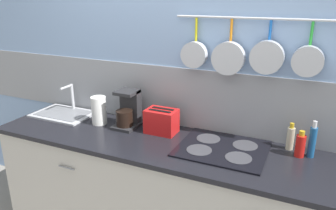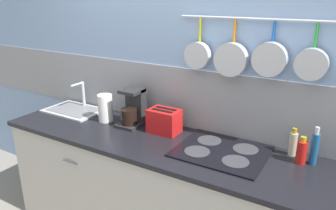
% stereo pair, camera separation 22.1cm
% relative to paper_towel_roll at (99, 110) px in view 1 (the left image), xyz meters
% --- Properties ---
extents(wall_back, '(7.20, 0.16, 2.60)m').
position_rel_paper_towel_roll_xyz_m(wall_back, '(0.67, 0.26, 0.27)').
color(wall_back, '#84A3CC').
rests_on(wall_back, ground_plane).
extents(cabinet_base, '(2.69, 0.63, 0.85)m').
position_rel_paper_towel_roll_xyz_m(cabinet_base, '(0.67, -0.10, -0.57)').
color(cabinet_base, '#B7B2A8').
rests_on(cabinet_base, ground_plane).
extents(countertop, '(2.73, 0.66, 0.03)m').
position_rel_paper_towel_roll_xyz_m(countertop, '(0.67, -0.10, -0.13)').
color(countertop, black).
rests_on(countertop, cabinet_base).
extents(sink_basin, '(0.50, 0.35, 0.24)m').
position_rel_paper_towel_roll_xyz_m(sink_basin, '(-0.40, 0.04, -0.09)').
color(sink_basin, '#B7BABF').
rests_on(sink_basin, countertop).
extents(paper_towel_roll, '(0.12, 0.12, 0.23)m').
position_rel_paper_towel_roll_xyz_m(paper_towel_roll, '(0.00, 0.00, 0.00)').
color(paper_towel_roll, white).
rests_on(paper_towel_roll, countertop).
extents(coffee_maker, '(0.17, 0.22, 0.29)m').
position_rel_paper_towel_roll_xyz_m(coffee_maker, '(0.24, 0.06, 0.01)').
color(coffee_maker, '#262628').
rests_on(coffee_maker, countertop).
extents(toaster, '(0.25, 0.16, 0.18)m').
position_rel_paper_towel_roll_xyz_m(toaster, '(0.53, 0.05, -0.02)').
color(toaster, red).
rests_on(toaster, countertop).
extents(cooktop, '(0.59, 0.49, 0.01)m').
position_rel_paper_towel_roll_xyz_m(cooktop, '(1.03, -0.04, -0.11)').
color(cooktop, black).
rests_on(cooktop, countertop).
extents(bottle_vinegar, '(0.05, 0.05, 0.19)m').
position_rel_paper_towel_roll_xyz_m(bottle_vinegar, '(1.44, 0.16, -0.03)').
color(bottle_vinegar, '#BFB799').
rests_on(bottle_vinegar, countertop).
extents(bottle_dish_soap, '(0.06, 0.06, 0.18)m').
position_rel_paper_towel_roll_xyz_m(bottle_dish_soap, '(1.51, 0.08, -0.03)').
color(bottle_dish_soap, red).
rests_on(bottle_dish_soap, countertop).
extents(bottle_hot_sauce, '(0.05, 0.05, 0.25)m').
position_rel_paper_towel_roll_xyz_m(bottle_hot_sauce, '(1.58, 0.10, -0.00)').
color(bottle_hot_sauce, navy).
rests_on(bottle_hot_sauce, countertop).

